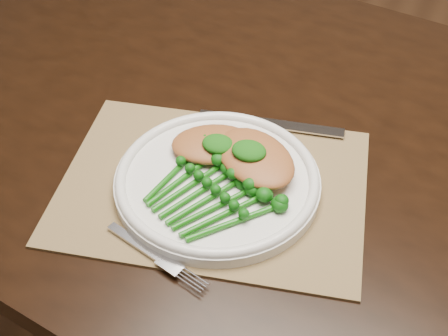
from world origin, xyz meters
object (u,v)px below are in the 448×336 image
at_px(placemat, 213,186).
at_px(chicken_fillet_left, 214,144).
at_px(dinner_plate, 217,180).
at_px(dining_table, 283,283).
at_px(broccolini_bundle, 201,197).

relative_size(placemat, chicken_fillet_left, 3.47).
bearing_deg(chicken_fillet_left, placemat, -93.31).
distance_m(dinner_plate, chicken_fillet_left, 0.06).
bearing_deg(placemat, dinner_plate, -18.91).
bearing_deg(dining_table, dinner_plate, -108.40).
bearing_deg(chicken_fillet_left, dining_table, 18.03).
xyz_separation_m(dining_table, placemat, (-0.08, -0.14, 0.37)).
bearing_deg(broccolini_bundle, placemat, 119.88).
distance_m(placemat, dinner_plate, 0.02).
bearing_deg(dining_table, broccolini_bundle, -103.65).
height_order(placemat, chicken_fillet_left, chicken_fillet_left).
height_order(dining_table, placemat, placemat).
height_order(placemat, dinner_plate, dinner_plate).
bearing_deg(placemat, chicken_fillet_left, 100.19).
xyz_separation_m(dinner_plate, chicken_fillet_left, (-0.03, 0.05, 0.02)).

